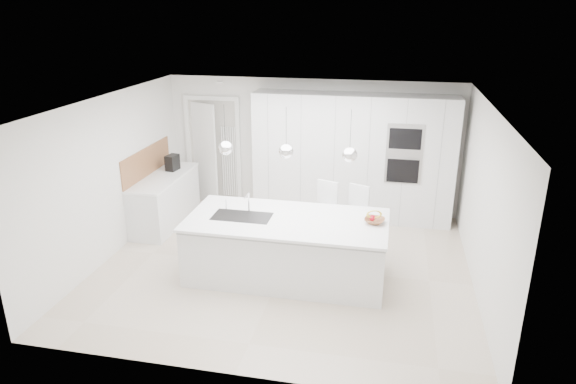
% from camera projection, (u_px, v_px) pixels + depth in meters
% --- Properties ---
extents(floor, '(5.50, 5.50, 0.00)m').
position_uv_depth(floor, '(284.00, 266.00, 7.82)').
color(floor, beige).
rests_on(floor, ground).
extents(wall_back, '(5.50, 0.00, 5.50)m').
position_uv_depth(wall_back, '(312.00, 146.00, 9.69)').
color(wall_back, white).
rests_on(wall_back, ground).
extents(wall_left, '(0.00, 5.00, 5.00)m').
position_uv_depth(wall_left, '(110.00, 177.00, 7.92)').
color(wall_left, white).
rests_on(wall_left, ground).
extents(ceiling, '(5.50, 5.50, 0.00)m').
position_uv_depth(ceiling, '(284.00, 103.00, 6.96)').
color(ceiling, white).
rests_on(ceiling, wall_back).
extents(tall_cabinets, '(3.60, 0.60, 2.30)m').
position_uv_depth(tall_cabinets, '(352.00, 158.00, 9.30)').
color(tall_cabinets, white).
rests_on(tall_cabinets, floor).
extents(oven_stack, '(0.62, 0.04, 1.05)m').
position_uv_depth(oven_stack, '(404.00, 154.00, 8.77)').
color(oven_stack, '#A5A5A8').
rests_on(oven_stack, tall_cabinets).
extents(doorway_frame, '(1.11, 0.08, 2.13)m').
position_uv_depth(doorway_frame, '(214.00, 152.00, 10.11)').
color(doorway_frame, white).
rests_on(doorway_frame, floor).
extents(hallway_door, '(0.76, 0.38, 2.00)m').
position_uv_depth(hallway_door, '(201.00, 153.00, 10.12)').
color(hallway_door, white).
rests_on(hallway_door, floor).
extents(radiator, '(0.32, 0.04, 1.40)m').
position_uv_depth(radiator, '(229.00, 162.00, 10.10)').
color(radiator, white).
rests_on(radiator, floor).
extents(left_base_cabinets, '(0.60, 1.80, 0.86)m').
position_uv_depth(left_base_cabinets, '(165.00, 201.00, 9.24)').
color(left_base_cabinets, white).
rests_on(left_base_cabinets, floor).
extents(left_worktop, '(0.62, 1.82, 0.04)m').
position_uv_depth(left_worktop, '(163.00, 177.00, 9.09)').
color(left_worktop, white).
rests_on(left_worktop, left_base_cabinets).
extents(oak_backsplash, '(0.02, 1.80, 0.50)m').
position_uv_depth(oak_backsplash, '(147.00, 162.00, 9.05)').
color(oak_backsplash, '#9E673E').
rests_on(oak_backsplash, wall_left).
extents(island_base, '(2.80, 1.20, 0.86)m').
position_uv_depth(island_base, '(286.00, 250.00, 7.37)').
color(island_base, white).
rests_on(island_base, floor).
extents(island_worktop, '(2.84, 1.40, 0.04)m').
position_uv_depth(island_worktop, '(287.00, 220.00, 7.27)').
color(island_worktop, white).
rests_on(island_worktop, island_base).
extents(island_sink, '(0.84, 0.44, 0.18)m').
position_uv_depth(island_sink, '(242.00, 222.00, 7.37)').
color(island_sink, '#3F3F42').
rests_on(island_sink, island_worktop).
extents(island_tap, '(0.02, 0.02, 0.30)m').
position_uv_depth(island_tap, '(249.00, 202.00, 7.46)').
color(island_tap, white).
rests_on(island_tap, island_worktop).
extents(pendant_left, '(0.20, 0.20, 0.20)m').
position_uv_depth(pendant_left, '(226.00, 148.00, 7.04)').
color(pendant_left, white).
rests_on(pendant_left, ceiling).
extents(pendant_mid, '(0.20, 0.20, 0.20)m').
position_uv_depth(pendant_mid, '(286.00, 151.00, 6.87)').
color(pendant_mid, white).
rests_on(pendant_mid, ceiling).
extents(pendant_right, '(0.20, 0.20, 0.20)m').
position_uv_depth(pendant_right, '(350.00, 155.00, 6.71)').
color(pendant_right, white).
rests_on(pendant_right, ceiling).
extents(fruit_bowl, '(0.32, 0.32, 0.07)m').
position_uv_depth(fruit_bowl, '(375.00, 221.00, 7.10)').
color(fruit_bowl, '#9E673E').
rests_on(fruit_bowl, island_worktop).
extents(espresso_machine, '(0.21, 0.29, 0.28)m').
position_uv_depth(espresso_machine, '(172.00, 163.00, 9.38)').
color(espresso_machine, black).
rests_on(espresso_machine, left_worktop).
extents(bar_stool_left, '(0.52, 0.61, 1.13)m').
position_uv_depth(bar_stool_left, '(326.00, 218.00, 8.15)').
color(bar_stool_left, white).
rests_on(bar_stool_left, floor).
extents(bar_stool_right, '(0.52, 0.60, 1.10)m').
position_uv_depth(bar_stool_right, '(357.00, 221.00, 8.06)').
color(bar_stool_right, white).
rests_on(bar_stool_right, floor).
extents(apple_a, '(0.07, 0.07, 0.07)m').
position_uv_depth(apple_a, '(372.00, 219.00, 7.09)').
color(apple_a, red).
rests_on(apple_a, fruit_bowl).
extents(apple_b, '(0.08, 0.08, 0.08)m').
position_uv_depth(apple_b, '(373.00, 218.00, 7.11)').
color(apple_b, red).
rests_on(apple_b, fruit_bowl).
extents(banana_bunch, '(0.25, 0.18, 0.23)m').
position_uv_depth(banana_bunch, '(374.00, 214.00, 7.09)').
color(banana_bunch, gold).
rests_on(banana_bunch, fruit_bowl).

